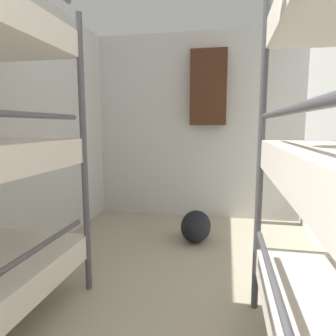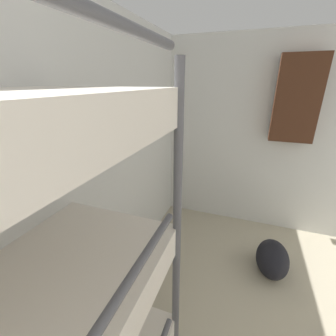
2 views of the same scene
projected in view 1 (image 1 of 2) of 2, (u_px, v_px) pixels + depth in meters
wall_back at (197, 127)px, 3.87m from camera, size 2.72×0.06×2.35m
duffel_bag at (196, 226)px, 3.12m from camera, size 0.31×0.48×0.31m
hanging_coat at (208, 88)px, 3.63m from camera, size 0.44×0.12×0.90m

